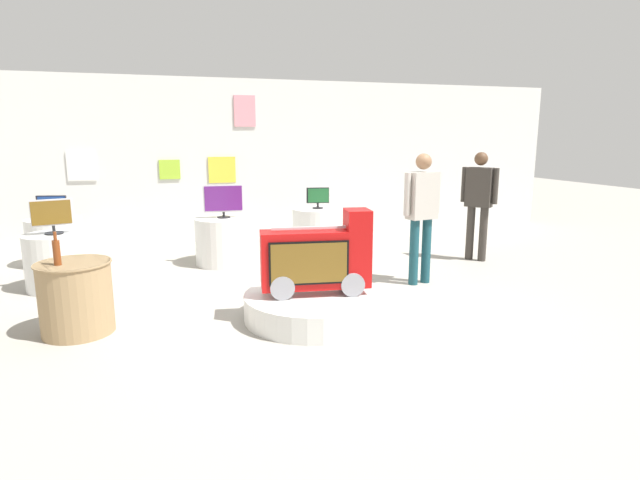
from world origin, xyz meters
The scene contains 16 objects.
ground_plane centered at (0.00, 0.00, 0.00)m, with size 30.00×30.00×0.00m, color #9E998E.
back_wall_display centered at (-0.01, 4.20, 1.45)m, with size 12.35×0.13×2.89m.
main_display_pedestal centered at (-0.16, -0.27, 0.13)m, with size 1.51×1.51×0.27m, color silver.
novelty_firetruck_tv centered at (-0.14, -0.28, 0.63)m, with size 1.16×0.50×0.88m.
display_pedestal_left_rear centered at (0.84, 2.93, 0.35)m, with size 0.85×0.85×0.70m, color silver.
tv_on_left_rear centered at (0.84, 2.92, 0.89)m, with size 0.38×0.18×0.35m.
display_pedestal_center_rear centered at (-0.79, 2.39, 0.35)m, with size 0.86×0.86×0.70m, color silver.
tv_on_center_rear centered at (-0.79, 2.39, 0.97)m, with size 0.59×0.19×0.49m.
display_pedestal_right_rear centered at (-3.20, 3.05, 0.35)m, with size 0.79×0.79×0.70m, color silver.
tv_on_right_rear centered at (-3.20, 3.05, 0.89)m, with size 0.42×0.16×0.34m.
display_pedestal_far_right centered at (-2.95, 1.71, 0.35)m, with size 0.75×0.75×0.70m, color silver.
tv_on_far_right centered at (-2.95, 1.71, 0.94)m, with size 0.48×0.21×0.43m.
side_table_round centered at (-2.50, 0.02, 0.36)m, with size 0.70×0.70×0.71m.
bottle_on_side_table centered at (-2.61, -0.06, 0.84)m, with size 0.07×0.07×0.32m.
shopper_browsing_near_truck centered at (2.96, 1.48, 0.97)m, with size 0.39×0.46×1.66m.
shopper_browsing_rear centered at (1.51, 0.57, 0.98)m, with size 0.55×0.27×1.68m.
Camera 1 is at (-1.64, -5.20, 1.89)m, focal length 28.66 mm.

